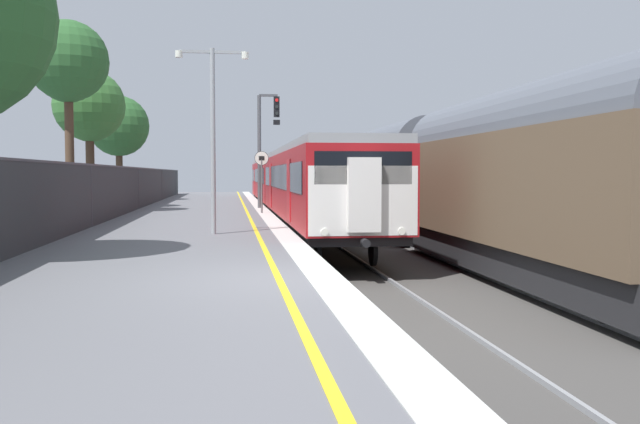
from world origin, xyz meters
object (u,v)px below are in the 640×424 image
object	(u,v)px
freight_train_adjacent_track	(435,176)
background_tree_back	(89,109)
signal_gantry	(264,138)
platform_lamp_mid	(213,124)
speed_limit_sign	(262,174)
commuter_train_at_platform	(292,182)
background_tree_centre	(68,65)
background_tree_left	(119,128)

from	to	relation	value
freight_train_adjacent_track	background_tree_back	xyz separation A→B (m)	(-13.94, 11.40, 3.23)
signal_gantry	background_tree_back	bearing A→B (deg)	173.01
platform_lamp_mid	speed_limit_sign	bearing A→B (deg)	79.99
commuter_train_at_platform	speed_limit_sign	bearing A→B (deg)	-106.85
signal_gantry	background_tree_centre	xyz separation A→B (m)	(-8.46, -3.36, 2.83)
platform_lamp_mid	background_tree_centre	bearing A→B (deg)	118.90
platform_lamp_mid	background_tree_back	xyz separation A→B (m)	(-6.28, 15.81, 1.78)
background_tree_left	commuter_train_at_platform	bearing A→B (deg)	-42.47
background_tree_centre	speed_limit_sign	bearing A→B (deg)	-8.16
speed_limit_sign	platform_lamp_mid	bearing A→B (deg)	-100.01
freight_train_adjacent_track	background_tree_centre	xyz separation A→B (m)	(-13.96, 7.01, 4.67)
commuter_train_at_platform	freight_train_adjacent_track	bearing A→B (deg)	-71.46
signal_gantry	speed_limit_sign	xyz separation A→B (m)	(-0.35, -4.52, -1.76)
commuter_train_at_platform	background_tree_centre	xyz separation A→B (m)	(-9.96, -4.93, 5.01)
background_tree_left	platform_lamp_mid	bearing A→B (deg)	-75.98
commuter_train_at_platform	freight_train_adjacent_track	world-z (taller)	freight_train_adjacent_track
background_tree_left	background_tree_centre	bearing A→B (deg)	-89.71
freight_train_adjacent_track	background_tree_back	bearing A→B (deg)	140.71
speed_limit_sign	signal_gantry	bearing A→B (deg)	85.53
commuter_train_at_platform	background_tree_back	size ratio (longest dim) A/B	5.83
platform_lamp_mid	background_tree_centre	world-z (taller)	background_tree_centre
commuter_train_at_platform	platform_lamp_mid	distance (m)	16.84
freight_train_adjacent_track	background_tree_back	world-z (taller)	background_tree_back
freight_train_adjacent_track	speed_limit_sign	distance (m)	8.27
background_tree_left	background_tree_centre	xyz separation A→B (m)	(0.07, -14.11, 1.73)
signal_gantry	speed_limit_sign	world-z (taller)	signal_gantry
background_tree_centre	commuter_train_at_platform	bearing A→B (deg)	26.35
speed_limit_sign	background_tree_back	distance (m)	10.30
platform_lamp_mid	commuter_train_at_platform	bearing A→B (deg)	77.39
signal_gantry	speed_limit_sign	distance (m)	4.87
commuter_train_at_platform	signal_gantry	distance (m)	3.07
speed_limit_sign	freight_train_adjacent_track	bearing A→B (deg)	-44.98
commuter_train_at_platform	background_tree_left	xyz separation A→B (m)	(-10.03, 9.18, 3.28)
signal_gantry	background_tree_back	size ratio (longest dim) A/B	0.83
background_tree_back	platform_lamp_mid	bearing A→B (deg)	-68.35
commuter_train_at_platform	background_tree_centre	distance (m)	12.19
commuter_train_at_platform	background_tree_back	world-z (taller)	background_tree_back
freight_train_adjacent_track	speed_limit_sign	bearing A→B (deg)	135.02
freight_train_adjacent_track	platform_lamp_mid	world-z (taller)	platform_lamp_mid
speed_limit_sign	background_tree_left	world-z (taller)	background_tree_left
speed_limit_sign	background_tree_back	size ratio (longest dim) A/B	0.39
signal_gantry	speed_limit_sign	bearing A→B (deg)	-94.47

